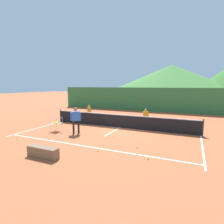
% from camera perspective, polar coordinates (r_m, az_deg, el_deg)
% --- Properties ---
extents(ground_plane, '(120.00, 120.00, 0.00)m').
position_cam_1_polar(ground_plane, '(13.36, 2.47, -4.89)').
color(ground_plane, '#B25633').
extents(line_baseline_near, '(10.73, 0.08, 0.01)m').
position_cam_1_polar(line_baseline_near, '(9.43, -8.01, -10.67)').
color(line_baseline_near, white).
rests_on(line_baseline_near, ground).
extents(line_baseline_far, '(10.73, 0.08, 0.01)m').
position_cam_1_polar(line_baseline_far, '(18.56, 8.86, -1.20)').
color(line_baseline_far, white).
rests_on(line_baseline_far, ground).
extents(line_sideline_west, '(0.08, 10.14, 0.01)m').
position_cam_1_polar(line_sideline_west, '(16.08, -15.61, -2.90)').
color(line_sideline_west, white).
rests_on(line_sideline_west, ground).
extents(line_sideline_east, '(0.08, 10.14, 0.01)m').
position_cam_1_polar(line_sideline_east, '(12.48, 26.18, -6.71)').
color(line_sideline_east, white).
rests_on(line_sideline_east, ground).
extents(line_service_center, '(0.08, 5.12, 0.01)m').
position_cam_1_polar(line_service_center, '(13.35, 2.47, -4.88)').
color(line_service_center, white).
rests_on(line_service_center, ground).
extents(tennis_net, '(10.98, 0.08, 1.05)m').
position_cam_1_polar(tennis_net, '(13.25, 2.48, -2.79)').
color(tennis_net, '#333338').
rests_on(tennis_net, ground).
extents(instructor, '(0.64, 0.78, 1.69)m').
position_cam_1_polar(instructor, '(11.76, -11.31, -1.83)').
color(instructor, black).
rests_on(instructor, ground).
extents(student_0, '(0.55, 0.55, 1.30)m').
position_cam_1_polar(student_0, '(16.75, -7.24, 0.50)').
color(student_0, black).
rests_on(student_0, ground).
extents(student_1, '(0.44, 0.45, 1.23)m').
position_cam_1_polar(student_1, '(14.61, 10.51, -0.91)').
color(student_1, navy).
rests_on(student_1, ground).
extents(ball_cart, '(0.58, 0.58, 0.90)m').
position_cam_1_polar(ball_cart, '(12.77, -17.10, -3.22)').
color(ball_cart, '#B7B7BC').
rests_on(ball_cart, ground).
extents(tennis_ball_0, '(0.07, 0.07, 0.07)m').
position_cam_1_polar(tennis_ball_0, '(10.97, -10.50, -7.81)').
color(tennis_ball_0, yellow).
rests_on(tennis_ball_0, ground).
extents(tennis_ball_1, '(0.07, 0.07, 0.07)m').
position_cam_1_polar(tennis_ball_1, '(9.22, 7.89, -10.92)').
color(tennis_ball_1, yellow).
rests_on(tennis_ball_1, ground).
extents(tennis_ball_2, '(0.07, 0.07, 0.07)m').
position_cam_1_polar(tennis_ball_2, '(12.08, -27.75, -7.14)').
color(tennis_ball_2, yellow).
rests_on(tennis_ball_2, ground).
extents(tennis_ball_3, '(0.07, 0.07, 0.07)m').
position_cam_1_polar(tennis_ball_3, '(10.97, 0.46, -7.68)').
color(tennis_ball_3, yellow).
rests_on(tennis_ball_3, ground).
extents(tennis_ball_4, '(0.07, 0.07, 0.07)m').
position_cam_1_polar(tennis_ball_4, '(11.60, 6.61, -6.83)').
color(tennis_ball_4, yellow).
rests_on(tennis_ball_4, ground).
extents(tennis_ball_5, '(0.07, 0.07, 0.07)m').
position_cam_1_polar(tennis_ball_5, '(8.70, -4.50, -12.08)').
color(tennis_ball_5, yellow).
rests_on(tennis_ball_5, ground).
extents(tennis_ball_6, '(0.07, 0.07, 0.07)m').
position_cam_1_polar(tennis_ball_6, '(13.45, -10.24, -4.78)').
color(tennis_ball_6, yellow).
rests_on(tennis_ball_6, ground).
extents(tennis_ball_7, '(0.07, 0.07, 0.07)m').
position_cam_1_polar(tennis_ball_7, '(12.13, -15.56, -6.41)').
color(tennis_ball_7, yellow).
rests_on(tennis_ball_7, ground).
extents(tennis_ball_8, '(0.07, 0.07, 0.07)m').
position_cam_1_polar(tennis_ball_8, '(12.60, -13.51, -5.78)').
color(tennis_ball_8, yellow).
rests_on(tennis_ball_8, ground).
extents(tennis_ball_9, '(0.07, 0.07, 0.07)m').
position_cam_1_polar(tennis_ball_9, '(7.95, 11.36, -14.25)').
color(tennis_ball_9, yellow).
rests_on(tennis_ball_9, ground).
extents(tennis_ball_10, '(0.07, 0.07, 0.07)m').
position_cam_1_polar(tennis_ball_10, '(13.44, -17.45, -5.04)').
color(tennis_ball_10, yellow).
rests_on(tennis_ball_10, ground).
extents(windscreen_fence, '(23.60, 0.08, 2.80)m').
position_cam_1_polar(windscreen_fence, '(21.97, 11.51, 3.89)').
color(windscreen_fence, '#33753D').
rests_on(windscreen_fence, ground).
extents(courtside_bench, '(1.50, 0.36, 0.46)m').
position_cam_1_polar(courtside_bench, '(8.49, -20.91, -11.73)').
color(courtside_bench, brown).
rests_on(courtside_bench, ground).
extents(hill_0, '(58.97, 58.97, 12.31)m').
position_cam_1_polar(hill_0, '(89.74, 18.15, 9.99)').
color(hill_0, '#427A38').
rests_on(hill_0, ground).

